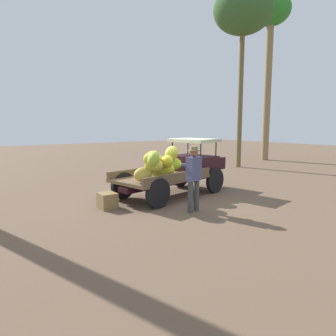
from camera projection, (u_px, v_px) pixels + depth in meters
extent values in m
plane|color=brown|center=(174.00, 196.00, 10.31)|extent=(60.00, 60.00, 0.00)
cube|color=black|center=(170.00, 182.00, 10.34)|extent=(4.01, 1.15, 0.16)
cylinder|color=black|center=(181.00, 175.00, 11.93)|extent=(0.88, 0.29, 0.87)
cylinder|color=black|center=(215.00, 180.00, 10.84)|extent=(0.88, 0.29, 0.87)
cylinder|color=black|center=(123.00, 186.00, 9.92)|extent=(0.88, 0.29, 0.87)
cylinder|color=black|center=(158.00, 193.00, 8.83)|extent=(0.88, 0.29, 0.87)
cube|color=brown|center=(161.00, 178.00, 9.99)|extent=(3.26, 2.23, 0.10)
cube|color=brown|center=(144.00, 171.00, 10.51)|extent=(2.97, 0.61, 0.22)
cube|color=brown|center=(179.00, 176.00, 9.42)|extent=(2.97, 0.61, 0.22)
cube|color=black|center=(194.00, 163.00, 11.17)|extent=(1.35, 1.69, 0.55)
cube|color=black|center=(209.00, 163.00, 11.82)|extent=(0.88, 1.17, 0.44)
cylinder|color=black|center=(188.00, 147.00, 11.84)|extent=(0.04, 0.04, 0.55)
cylinder|color=black|center=(216.00, 148.00, 10.96)|extent=(0.04, 0.04, 0.55)
cylinder|color=black|center=(172.00, 148.00, 11.21)|extent=(0.04, 0.04, 0.55)
cylinder|color=black|center=(201.00, 150.00, 10.33)|extent=(0.04, 0.04, 0.55)
cube|color=#B8BE96|center=(194.00, 140.00, 11.05)|extent=(1.47, 1.71, 0.12)
ellipsoid|color=gold|center=(143.00, 175.00, 8.88)|extent=(0.62, 0.56, 0.55)
ellipsoid|color=#B8C43E|center=(159.00, 170.00, 9.51)|extent=(0.67, 0.58, 0.61)
ellipsoid|color=gold|center=(167.00, 161.00, 9.33)|extent=(0.68, 0.69, 0.49)
ellipsoid|color=yellow|center=(152.00, 159.00, 8.89)|extent=(0.60, 0.57, 0.48)
ellipsoid|color=#94BB2D|center=(173.00, 164.00, 10.45)|extent=(0.70, 0.65, 0.52)
ellipsoid|color=gold|center=(172.00, 153.00, 10.13)|extent=(0.82, 0.81, 0.61)
ellipsoid|color=yellow|center=(152.00, 158.00, 9.18)|extent=(0.47, 0.37, 0.48)
ellipsoid|color=#ACD13B|center=(153.00, 159.00, 8.80)|extent=(0.75, 0.76, 0.58)
ellipsoid|color=gold|center=(166.00, 170.00, 9.53)|extent=(0.58, 0.44, 0.48)
ellipsoid|color=gold|center=(192.00, 164.00, 10.45)|extent=(0.86, 0.84, 0.54)
ellipsoid|color=gold|center=(155.00, 162.00, 9.46)|extent=(0.63, 0.47, 0.54)
ellipsoid|color=gold|center=(154.00, 166.00, 9.03)|extent=(0.65, 0.65, 0.56)
ellipsoid|color=yellow|center=(161.00, 168.00, 9.78)|extent=(0.70, 0.67, 0.47)
cylinder|color=#444644|center=(190.00, 197.00, 8.40)|extent=(0.15, 0.15, 0.87)
cylinder|color=#444644|center=(196.00, 195.00, 8.58)|extent=(0.15, 0.15, 0.87)
cube|color=#484D77|center=(194.00, 169.00, 8.39)|extent=(0.43, 0.30, 0.64)
cylinder|color=#484D77|center=(189.00, 165.00, 8.37)|extent=(0.36, 0.34, 0.10)
cylinder|color=#484D77|center=(193.00, 165.00, 8.51)|extent=(0.28, 0.40, 0.10)
sphere|color=#8B5C3E|center=(194.00, 153.00, 8.33)|extent=(0.22, 0.22, 0.22)
cylinder|color=olive|center=(194.00, 150.00, 8.32)|extent=(0.34, 0.34, 0.02)
cylinder|color=olive|center=(194.00, 148.00, 8.31)|extent=(0.20, 0.20, 0.10)
cube|color=olive|center=(107.00, 201.00, 8.84)|extent=(0.47, 0.51, 0.45)
cylinder|color=brown|center=(240.00, 97.00, 16.96)|extent=(0.26, 0.26, 7.75)
ellipsoid|color=#365C2C|center=(243.00, 10.00, 16.34)|extent=(3.16, 3.16, 2.53)
cylinder|color=#8D7751|center=(268.00, 91.00, 20.36)|extent=(0.45, 0.45, 9.12)
ellipsoid|color=#2E7F2A|center=(271.00, 9.00, 19.65)|extent=(2.48, 2.48, 1.98)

